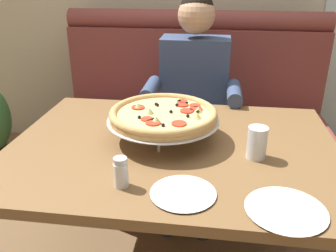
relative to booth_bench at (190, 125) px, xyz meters
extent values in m
cube|color=brown|center=(0.00, -0.13, -0.17)|extent=(1.78, 0.60, 0.46)
cube|color=brown|center=(0.00, 0.26, 0.29)|extent=(1.78, 0.18, 0.65)
cylinder|color=brown|center=(0.00, 0.26, 0.66)|extent=(1.78, 0.14, 0.14)
cube|color=brown|center=(0.00, -0.96, 0.31)|extent=(1.33, 0.98, 0.04)
cylinder|color=black|center=(-0.59, -0.54, -0.06)|extent=(0.06, 0.06, 0.69)
cylinder|color=black|center=(0.59, -0.54, -0.06)|extent=(0.06, 0.06, 0.69)
cube|color=#2D3342|center=(0.03, -0.38, 0.14)|extent=(0.34, 0.40, 0.15)
cylinder|color=#2D3342|center=(-0.07, -0.63, -0.17)|extent=(0.11, 0.11, 0.46)
cylinder|color=#2D3342|center=(0.13, -0.63, -0.17)|extent=(0.11, 0.11, 0.46)
cube|color=#38476B|center=(0.03, -0.16, 0.34)|extent=(0.40, 0.22, 0.56)
cylinder|color=#38476B|center=(-0.20, -0.38, 0.37)|extent=(0.08, 0.28, 0.08)
cylinder|color=#38476B|center=(0.26, -0.38, 0.37)|extent=(0.08, 0.28, 0.08)
sphere|color=tan|center=(0.03, -0.18, 0.75)|extent=(0.21, 0.21, 0.21)
sphere|color=black|center=(0.03, -0.17, 0.78)|extent=(0.19, 0.19, 0.19)
cylinder|color=silver|center=(-0.05, -1.03, 0.37)|extent=(0.01, 0.01, 0.08)
cylinder|color=silver|center=(-0.15, -0.85, 0.37)|extent=(0.01, 0.01, 0.08)
cylinder|color=silver|center=(0.06, -0.85, 0.37)|extent=(0.01, 0.01, 0.08)
torus|color=silver|center=(-0.05, -0.91, 0.41)|extent=(0.25, 0.25, 0.01)
cylinder|color=silver|center=(-0.05, -0.91, 0.41)|extent=(0.46, 0.46, 0.00)
cylinder|color=tan|center=(-0.05, -0.91, 0.43)|extent=(0.44, 0.44, 0.02)
torus|color=tan|center=(-0.05, -0.91, 0.44)|extent=(0.44, 0.44, 0.03)
cylinder|color=#E5C17A|center=(-0.05, -0.91, 0.44)|extent=(0.38, 0.38, 0.01)
cylinder|color=red|center=(0.05, -0.88, 0.45)|extent=(0.05, 0.05, 0.01)
cylinder|color=red|center=(0.02, -0.77, 0.45)|extent=(0.05, 0.05, 0.01)
cylinder|color=red|center=(-0.07, -1.02, 0.45)|extent=(0.06, 0.06, 0.01)
cylinder|color=red|center=(0.08, -0.82, 0.45)|extent=(0.05, 0.05, 0.01)
cylinder|color=red|center=(0.03, -1.02, 0.45)|extent=(0.06, 0.06, 0.01)
cylinder|color=red|center=(0.02, -0.81, 0.45)|extent=(0.05, 0.05, 0.01)
cylinder|color=red|center=(-0.16, -0.87, 0.45)|extent=(0.06, 0.06, 0.01)
cylinder|color=red|center=(-0.10, -0.99, 0.45)|extent=(0.05, 0.05, 0.01)
cylinder|color=red|center=(0.08, -0.86, 0.45)|extent=(0.05, 0.05, 0.01)
sphere|color=black|center=(-0.13, -0.98, 0.45)|extent=(0.01, 0.01, 0.01)
sphere|color=black|center=(0.09, -0.90, 0.45)|extent=(0.01, 0.01, 0.01)
sphere|color=black|center=(0.00, -0.83, 0.45)|extent=(0.01, 0.01, 0.01)
sphere|color=black|center=(-0.08, -0.84, 0.45)|extent=(0.01, 0.01, 0.01)
sphere|color=black|center=(-0.07, -1.00, 0.45)|extent=(0.01, 0.01, 0.01)
sphere|color=black|center=(-0.03, -1.05, 0.45)|extent=(0.01, 0.01, 0.01)
sphere|color=black|center=(0.04, -0.80, 0.45)|extent=(0.01, 0.01, 0.01)
sphere|color=black|center=(0.06, -0.94, 0.45)|extent=(0.01, 0.01, 0.01)
sphere|color=black|center=(0.01, -0.77, 0.45)|extent=(0.01, 0.01, 0.01)
sphere|color=black|center=(-0.09, -0.83, 0.45)|extent=(0.01, 0.01, 0.01)
sphere|color=black|center=(-0.01, -0.91, 0.45)|extent=(0.01, 0.01, 0.01)
cone|color=#CCC675|center=(0.09, -0.95, 0.46)|extent=(0.04, 0.04, 0.02)
cone|color=#CCC675|center=(0.10, -0.89, 0.46)|extent=(0.04, 0.04, 0.02)
cone|color=#CCC675|center=(-0.06, -1.01, 0.46)|extent=(0.04, 0.04, 0.02)
cone|color=#CCC675|center=(-0.10, -0.93, 0.46)|extent=(0.04, 0.04, 0.02)
cone|color=#CCC675|center=(-0.16, -0.88, 0.46)|extent=(0.04, 0.04, 0.02)
cylinder|color=white|center=(-0.13, -1.29, 0.37)|extent=(0.05, 0.05, 0.08)
cylinder|color=#A82D19|center=(-0.13, -1.29, 0.35)|extent=(0.04, 0.04, 0.05)
cylinder|color=silver|center=(-0.13, -1.29, 0.42)|extent=(0.04, 0.04, 0.02)
cylinder|color=white|center=(0.08, -1.30, 0.33)|extent=(0.15, 0.15, 0.01)
cone|color=white|center=(0.08, -1.30, 0.34)|extent=(0.21, 0.21, 0.01)
cylinder|color=white|center=(0.39, -1.35, 0.33)|extent=(0.17, 0.17, 0.01)
cone|color=white|center=(0.39, -1.35, 0.34)|extent=(0.24, 0.24, 0.01)
cylinder|color=silver|center=(0.32, -1.03, 0.39)|extent=(0.07, 0.07, 0.12)
cylinder|color=white|center=(0.32, -1.03, 0.37)|extent=(0.06, 0.06, 0.09)
camera|label=1|loc=(0.16, -2.25, 0.98)|focal=38.23mm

